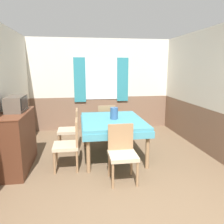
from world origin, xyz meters
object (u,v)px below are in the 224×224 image
Objects in this scene: chair_left_far at (71,128)px; chair_head_near at (122,151)px; sideboard at (17,140)px; tv at (16,104)px; vase at (114,113)px; chair_left_near at (70,143)px; dining_table at (112,124)px; chair_head_window at (106,121)px.

chair_left_far and chair_head_near have the same top height.
tv is at bearing 78.97° from sideboard.
chair_left_far is 0.73× the size of sideboard.
sideboard is (-0.93, -0.80, 0.04)m from chair_left_far.
tv reaches higher than chair_head_near.
vase reaches higher than chair_left_far.
vase is at bearing -117.85° from chair_left_far.
chair_left_near is at bearing -180.00° from chair_left_far.
dining_table is 1.75× the size of chair_left_far.
chair_head_near reaches higher than dining_table.
sideboard is 5.14× the size of vase.
chair_head_window is at bearing 36.72° from sideboard.
chair_head_window is 2.22m from sideboard.
chair_head_window is 1.00× the size of chair_head_near.
chair_left_far is 1.61× the size of tv.
tv reaches higher than sideboard.
tv is (-1.76, -1.22, 0.68)m from chair_head_window.
chair_head_near is 1.91m from sideboard.
tv is (-1.76, 0.79, 0.68)m from chair_head_near.
tv is (0.02, 0.10, 0.64)m from sideboard.
chair_left_near is 1.00× the size of chair_head_window.
chair_head_window is (0.85, 1.49, 0.00)m from chair_left_near.
tv is 2.35× the size of vase.
chair_left_near is at bearing -150.44° from vase.
chair_left_far is at bearing 40.71° from sideboard.
sideboard is (-1.78, -0.32, -0.14)m from dining_table.
sideboard is at bearing -143.28° from chair_head_window.
chair_left_near is at bearing -31.77° from chair_head_near.
dining_table is 1.81m from sideboard.
dining_table is at bearing 7.03° from tv.
sideboard reaches higher than vase.
chair_left_far is at bearing -60.45° from chair_head_near.
dining_table is 1.02m from chair_head_window.
chair_left_near is 1.09m from vase.
chair_head_near is at bearing -90.00° from dining_table.
tv reaches higher than chair_head_window.
chair_left_far reaches higher than dining_table.
chair_head_near is 1.10m from vase.
chair_head_window reaches higher than dining_table.
tv is 1.83m from vase.
chair_head_window and chair_head_near have the same top height.
chair_left_far is at bearing 150.21° from dining_table.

